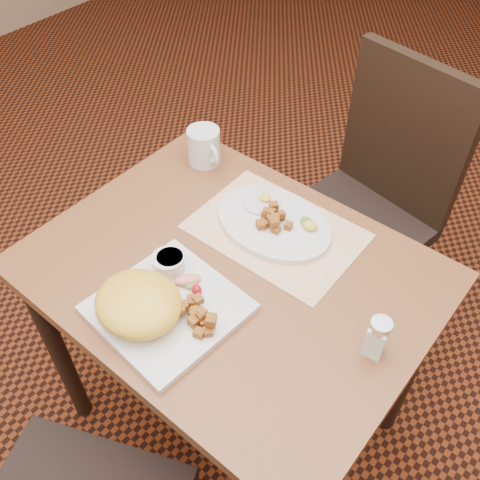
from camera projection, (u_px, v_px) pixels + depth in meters
The scene contains 15 objects.
ground at pixel (234, 415), 1.77m from camera, with size 8.00×8.00×0.00m, color black.
table at pixel (231, 297), 1.31m from camera, with size 0.90×0.70×0.75m.
chair_far at pixel (371, 196), 1.72m from camera, with size 0.49×0.49×0.97m.
placemat at pixel (276, 231), 1.31m from camera, with size 0.40×0.28×0.00m, color white.
plate_square at pixel (168, 308), 1.14m from camera, with size 0.28×0.28×0.02m, color silver.
plate_oval at pixel (274, 223), 1.32m from camera, with size 0.30×0.23×0.02m, color silver, non-canonical shape.
hollandaise_mound at pixel (138, 303), 1.10m from camera, with size 0.19×0.17×0.07m.
ramekin at pixel (168, 263), 1.19m from camera, with size 0.07×0.07×0.04m.
garnish_sq at pixel (190, 283), 1.17m from camera, with size 0.08×0.07×0.03m.
fried_egg at pixel (262, 201), 1.35m from camera, with size 0.10×0.10×0.02m.
garnish_ov at pixel (309, 224), 1.29m from camera, with size 0.06×0.05×0.02m.
salt_shaker at pixel (377, 337), 1.04m from camera, with size 0.05×0.05×0.10m.
coffee_mug at pixel (204, 147), 1.47m from camera, with size 0.12×0.09×0.10m.
home_fries_sq at pixel (197, 315), 1.10m from camera, with size 0.11×0.08×0.04m.
home_fries_ov at pixel (272, 218), 1.29m from camera, with size 0.09×0.08×0.04m.
Camera 1 is at (0.53, -0.61, 1.68)m, focal length 40.00 mm.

